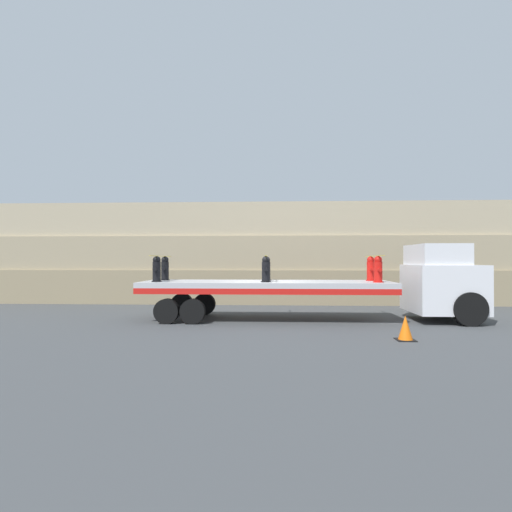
{
  "coord_description": "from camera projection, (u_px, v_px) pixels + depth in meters",
  "views": [
    {
      "loc": [
        0.34,
        -14.57,
        2.17
      ],
      "look_at": [
        -0.37,
        0.0,
        2.32
      ],
      "focal_mm": 28.0,
      "sensor_mm": 36.0,
      "label": 1
    }
  ],
  "objects": [
    {
      "name": "fire_hydrant_black_far_1",
      "position": [
        267.0,
        269.0,
        15.1
      ],
      "size": [
        0.36,
        0.58,
        0.92
      ],
      "color": "black",
      "rests_on": "flatbed_trailer"
    },
    {
      "name": "cargo_strap_middle",
      "position": [
        266.0,
        256.0,
        14.57
      ],
      "size": [
        0.05,
        2.64,
        0.01
      ],
      "color": "yellow",
      "rests_on": "fire_hydrant_black_near_1"
    },
    {
      "name": "ground_plane",
      "position": [
        266.0,
        319.0,
        14.55
      ],
      "size": [
        120.0,
        120.0,
        0.0
      ],
      "primitive_type": "plane",
      "color": "#3F4244"
    },
    {
      "name": "cargo_strap_rear",
      "position": [
        161.0,
        256.0,
        14.76
      ],
      "size": [
        0.05,
        2.64,
        0.01
      ],
      "color": "yellow",
      "rests_on": "fire_hydrant_black_near_0"
    },
    {
      "name": "traffic_cone",
      "position": [
        405.0,
        328.0,
        10.78
      ],
      "size": [
        0.5,
        0.5,
        0.67
      ],
      "color": "black",
      "rests_on": "ground_plane"
    },
    {
      "name": "rock_cliff",
      "position": [
        269.0,
        253.0,
        20.8
      ],
      "size": [
        60.0,
        3.3,
        5.04
      ],
      "color": "gray",
      "rests_on": "ground_plane"
    },
    {
      "name": "flatbed_trailer",
      "position": [
        253.0,
        288.0,
        14.58
      ],
      "size": [
        9.0,
        2.54,
        1.39
      ],
      "color": "#B2B2B7",
      "rests_on": "ground_plane"
    },
    {
      "name": "fire_hydrant_black_near_0",
      "position": [
        157.0,
        269.0,
        14.22
      ],
      "size": [
        0.36,
        0.58,
        0.92
      ],
      "color": "black",
      "rests_on": "flatbed_trailer"
    },
    {
      "name": "cargo_strap_front",
      "position": [
        374.0,
        256.0,
        14.38
      ],
      "size": [
        0.05,
        2.64,
        0.01
      ],
      "color": "yellow",
      "rests_on": "fire_hydrant_red_near_2"
    },
    {
      "name": "truck_cab",
      "position": [
        444.0,
        282.0,
        14.25
      ],
      "size": [
        2.29,
        2.57,
        2.73
      ],
      "color": "silver",
      "rests_on": "ground_plane"
    },
    {
      "name": "fire_hydrant_black_near_1",
      "position": [
        266.0,
        269.0,
        14.03
      ],
      "size": [
        0.36,
        0.58,
        0.92
      ],
      "color": "black",
      "rests_on": "flatbed_trailer"
    },
    {
      "name": "fire_hydrant_black_far_0",
      "position": [
        165.0,
        269.0,
        15.29
      ],
      "size": [
        0.36,
        0.58,
        0.92
      ],
      "color": "black",
      "rests_on": "flatbed_trailer"
    },
    {
      "name": "fire_hydrant_red_far_2",
      "position": [
        371.0,
        269.0,
        14.91
      ],
      "size": [
        0.36,
        0.58,
        0.92
      ],
      "color": "red",
      "rests_on": "flatbed_trailer"
    },
    {
      "name": "fire_hydrant_red_near_2",
      "position": [
        378.0,
        270.0,
        13.84
      ],
      "size": [
        0.36,
        0.58,
        0.92
      ],
      "color": "red",
      "rests_on": "flatbed_trailer"
    }
  ]
}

